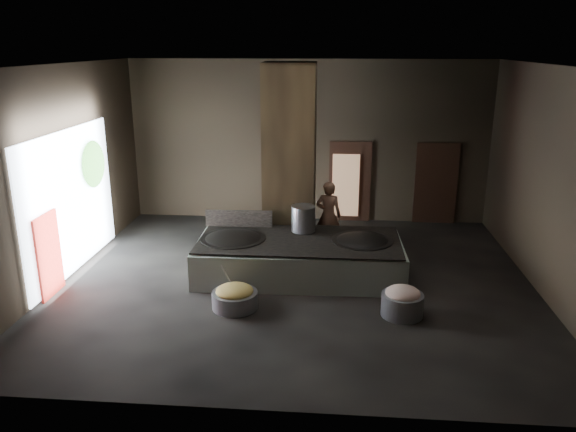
# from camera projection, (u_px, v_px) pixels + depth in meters

# --- Properties ---
(floor) EXTENTS (10.00, 9.00, 0.10)m
(floor) POSITION_uv_depth(u_px,v_px,m) (296.00, 283.00, 12.11)
(floor) COLOR black
(floor) RESTS_ON ground
(ceiling) EXTENTS (10.00, 9.00, 0.10)m
(ceiling) POSITION_uv_depth(u_px,v_px,m) (297.00, 62.00, 10.75)
(ceiling) COLOR black
(ceiling) RESTS_ON back_wall
(back_wall) EXTENTS (10.00, 0.10, 4.50)m
(back_wall) POSITION_uv_depth(u_px,v_px,m) (308.00, 142.00, 15.76)
(back_wall) COLOR black
(back_wall) RESTS_ON ground
(front_wall) EXTENTS (10.00, 0.10, 4.50)m
(front_wall) POSITION_uv_depth(u_px,v_px,m) (271.00, 262.00, 7.10)
(front_wall) COLOR black
(front_wall) RESTS_ON ground
(left_wall) EXTENTS (0.10, 9.00, 4.50)m
(left_wall) POSITION_uv_depth(u_px,v_px,m) (58.00, 174.00, 11.85)
(left_wall) COLOR black
(left_wall) RESTS_ON ground
(right_wall) EXTENTS (0.10, 9.00, 4.50)m
(right_wall) POSITION_uv_depth(u_px,v_px,m) (553.00, 184.00, 11.02)
(right_wall) COLOR black
(right_wall) RESTS_ON ground
(pillar) EXTENTS (1.20, 1.20, 4.50)m
(pillar) POSITION_uv_depth(u_px,v_px,m) (290.00, 160.00, 13.26)
(pillar) COLOR black
(pillar) RESTS_ON ground
(hearth_platform) EXTENTS (4.49, 2.24, 0.77)m
(hearth_platform) POSITION_uv_depth(u_px,v_px,m) (299.00, 258.00, 12.29)
(hearth_platform) COLOR silver
(hearth_platform) RESTS_ON ground
(platform_cap) EXTENTS (4.34, 2.08, 0.03)m
(platform_cap) POSITION_uv_depth(u_px,v_px,m) (299.00, 240.00, 12.17)
(platform_cap) COLOR black
(platform_cap) RESTS_ON hearth_platform
(wok_left) EXTENTS (1.40, 1.40, 0.39)m
(wok_left) POSITION_uv_depth(u_px,v_px,m) (233.00, 242.00, 12.26)
(wok_left) COLOR black
(wok_left) RESTS_ON hearth_platform
(wok_left_rim) EXTENTS (1.43, 1.43, 0.05)m
(wok_left_rim) POSITION_uv_depth(u_px,v_px,m) (233.00, 239.00, 12.24)
(wok_left_rim) COLOR black
(wok_left_rim) RESTS_ON hearth_platform
(wok_right) EXTENTS (1.30, 1.30, 0.37)m
(wok_right) POSITION_uv_depth(u_px,v_px,m) (362.00, 244.00, 12.12)
(wok_right) COLOR black
(wok_right) RESTS_ON hearth_platform
(wok_right_rim) EXTENTS (1.33, 1.33, 0.05)m
(wok_right_rim) POSITION_uv_depth(u_px,v_px,m) (362.00, 241.00, 12.10)
(wok_right_rim) COLOR black
(wok_right_rim) RESTS_ON hearth_platform
(stock_pot) EXTENTS (0.54, 0.54, 0.58)m
(stock_pot) POSITION_uv_depth(u_px,v_px,m) (303.00, 219.00, 12.59)
(stock_pot) COLOR gray
(stock_pot) RESTS_ON hearth_platform
(splash_guard) EXTENTS (1.55, 0.10, 0.39)m
(splash_guard) POSITION_uv_depth(u_px,v_px,m) (239.00, 218.00, 12.94)
(splash_guard) COLOR black
(splash_guard) RESTS_ON hearth_platform
(cook) EXTENTS (0.68, 0.50, 1.71)m
(cook) POSITION_uv_depth(u_px,v_px,m) (328.00, 215.00, 13.77)
(cook) COLOR #9A684E
(cook) RESTS_ON ground
(veg_basin) EXTENTS (1.03, 1.03, 0.33)m
(veg_basin) POSITION_uv_depth(u_px,v_px,m) (235.00, 300.00, 10.82)
(veg_basin) COLOR gray
(veg_basin) RESTS_ON ground
(veg_fill) EXTENTS (0.73, 0.73, 0.22)m
(veg_fill) POSITION_uv_depth(u_px,v_px,m) (235.00, 291.00, 10.77)
(veg_fill) COLOR #889B4B
(veg_fill) RESTS_ON veg_basin
(ladle) EXTENTS (0.23, 0.30, 0.63)m
(ladle) POSITION_uv_depth(u_px,v_px,m) (228.00, 278.00, 10.86)
(ladle) COLOR gray
(ladle) RESTS_ON veg_basin
(meat_basin) EXTENTS (1.00, 1.00, 0.43)m
(meat_basin) POSITION_uv_depth(u_px,v_px,m) (402.00, 305.00, 10.50)
(meat_basin) COLOR gray
(meat_basin) RESTS_ON ground
(meat_fill) EXTENTS (0.65, 0.65, 0.25)m
(meat_fill) POSITION_uv_depth(u_px,v_px,m) (403.00, 293.00, 10.43)
(meat_fill) COLOR tan
(meat_fill) RESTS_ON meat_basin
(doorway_near) EXTENTS (1.18, 0.08, 2.38)m
(doorway_near) POSITION_uv_depth(u_px,v_px,m) (350.00, 183.00, 15.91)
(doorway_near) COLOR black
(doorway_near) RESTS_ON ground
(doorway_near_glow) EXTENTS (0.76, 0.04, 1.79)m
(doorway_near_glow) POSITION_uv_depth(u_px,v_px,m) (346.00, 185.00, 15.85)
(doorway_near_glow) COLOR #8C6647
(doorway_near_glow) RESTS_ON ground
(doorway_far) EXTENTS (1.18, 0.08, 2.38)m
(doorway_far) POSITION_uv_depth(u_px,v_px,m) (436.00, 185.00, 15.71)
(doorway_far) COLOR black
(doorway_far) RESTS_ON ground
(doorway_far_glow) EXTENTS (0.83, 0.04, 1.96)m
(doorway_far_glow) POSITION_uv_depth(u_px,v_px,m) (425.00, 185.00, 15.91)
(doorway_far_glow) COLOR #8C6647
(doorway_far_glow) RESTS_ON ground
(left_opening) EXTENTS (0.04, 4.20, 3.10)m
(left_opening) POSITION_uv_depth(u_px,v_px,m) (71.00, 201.00, 12.22)
(left_opening) COLOR white
(left_opening) RESTS_ON ground
(pavilion_sliver) EXTENTS (0.05, 0.90, 1.70)m
(pavilion_sliver) POSITION_uv_depth(u_px,v_px,m) (49.00, 255.00, 11.20)
(pavilion_sliver) COLOR maroon
(pavilion_sliver) RESTS_ON ground
(tree_silhouette) EXTENTS (0.28, 1.10, 1.10)m
(tree_silhouette) POSITION_uv_depth(u_px,v_px,m) (93.00, 164.00, 13.08)
(tree_silhouette) COLOR #194714
(tree_silhouette) RESTS_ON left_opening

